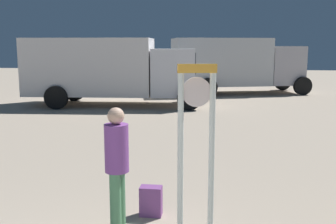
% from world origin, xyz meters
% --- Properties ---
extents(standing_clock, '(0.45, 0.16, 2.17)m').
position_xyz_m(standing_clock, '(1.11, 2.27, 1.31)').
color(standing_clock, white).
rests_on(standing_clock, ground_plane).
extents(person_near_clock, '(0.31, 0.31, 1.61)m').
position_xyz_m(person_near_clock, '(0.08, 2.55, 0.90)').
color(person_near_clock, '#528E62').
rests_on(person_near_clock, ground_plane).
extents(backpack, '(0.31, 0.23, 0.42)m').
position_xyz_m(backpack, '(0.43, 3.02, 0.21)').
color(backpack, '#7D4387').
rests_on(backpack, ground_plane).
extents(box_truck_near, '(7.14, 3.03, 2.70)m').
position_xyz_m(box_truck_near, '(-3.16, 13.40, 1.51)').
color(box_truck_near, silver).
rests_on(box_truck_near, ground_plane).
extents(box_truck_far, '(7.13, 4.18, 2.79)m').
position_xyz_m(box_truck_far, '(2.06, 18.30, 1.55)').
color(box_truck_far, silver).
rests_on(box_truck_far, ground_plane).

